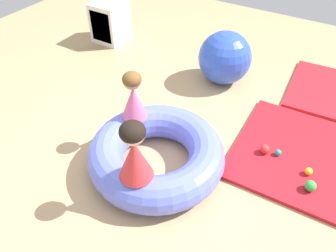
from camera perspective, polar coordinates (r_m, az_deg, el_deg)
The scene contains 11 objects.
ground_plane at distance 3.08m, azimuth -2.36°, elevation -6.20°, with size 8.00×8.00×0.00m, color tan.
gym_mat_near_right at distance 3.37m, azimuth 26.85°, elevation -6.32°, with size 1.77×1.26×0.04m, color #B21923.
inflatable_cushion at distance 2.92m, azimuth -2.05°, elevation -4.91°, with size 1.23×1.23×0.32m, color #6070E5.
child_in_pink at distance 2.93m, azimuth -6.13°, elevation 5.29°, with size 0.32×0.32×0.47m.
child_in_red at distance 2.37m, azimuth -5.95°, elevation -4.49°, with size 0.28×0.28×0.53m.
play_ball_red at distance 3.20m, azimuth 16.71°, elevation -3.92°, with size 0.09×0.09×0.09m, color red.
play_ball_yellow at distance 3.15m, azimuth 23.52°, elevation -7.32°, with size 0.07×0.07×0.07m, color yellow.
play_ball_teal at distance 3.23m, azimuth 18.81°, elevation -4.47°, with size 0.06×0.06×0.06m, color teal.
play_ball_green at distance 3.03m, azimuth 23.78°, elevation -9.63°, with size 0.10×0.10×0.10m, color green.
exercise_ball_large at distance 4.01m, azimuth 9.95°, elevation 11.73°, with size 0.64×0.64×0.64m, color blue.
storage_cube at distance 5.02m, azimuth -10.33°, elevation 17.52°, with size 0.44×0.44×0.56m.
Camera 1 is at (1.18, -1.70, 2.28)m, focal length 34.64 mm.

